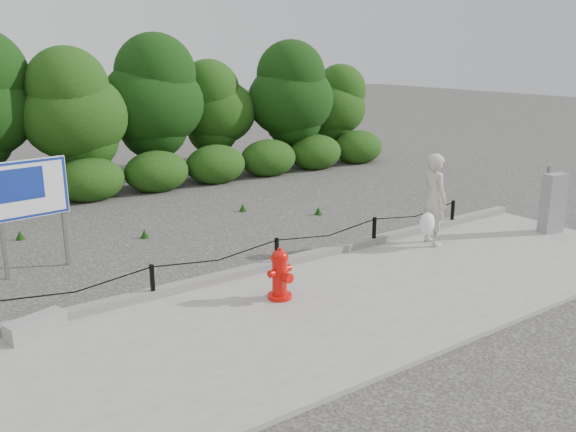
# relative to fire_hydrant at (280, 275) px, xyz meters

# --- Properties ---
(ground) EXTENTS (90.00, 90.00, 0.00)m
(ground) POSITION_rel_fire_hydrant_xyz_m (0.76, 1.21, -0.50)
(ground) COLOR #2D2B28
(ground) RESTS_ON ground
(sidewalk) EXTENTS (14.00, 4.00, 0.08)m
(sidewalk) POSITION_rel_fire_hydrant_xyz_m (0.76, -0.79, -0.46)
(sidewalk) COLOR gray
(sidewalk) RESTS_ON ground
(curb) EXTENTS (14.00, 0.22, 0.14)m
(curb) POSITION_rel_fire_hydrant_xyz_m (0.76, 1.26, -0.35)
(curb) COLOR slate
(curb) RESTS_ON sidewalk
(chain_barrier) EXTENTS (10.06, 0.06, 0.60)m
(chain_barrier) POSITION_rel_fire_hydrant_xyz_m (0.76, 1.21, -0.04)
(chain_barrier) COLOR black
(chain_barrier) RESTS_ON sidewalk
(treeline) EXTENTS (19.98, 3.62, 4.54)m
(treeline) POSITION_rel_fire_hydrant_xyz_m (0.78, 10.17, 1.96)
(treeline) COLOR black
(treeline) RESTS_ON ground
(fire_hydrant) EXTENTS (0.47, 0.50, 0.88)m
(fire_hydrant) POSITION_rel_fire_hydrant_xyz_m (0.00, 0.00, 0.00)
(fire_hydrant) COLOR red
(fire_hydrant) RESTS_ON sidewalk
(pedestrian) EXTENTS (0.85, 0.81, 1.95)m
(pedestrian) POSITION_rel_fire_hydrant_xyz_m (4.28, 0.52, 0.53)
(pedestrian) COLOR #B7B09D
(pedestrian) RESTS_ON sidewalk
(concrete_block) EXTENTS (0.91, 0.54, 0.27)m
(concrete_block) POSITION_rel_fire_hydrant_xyz_m (-3.67, 0.96, -0.28)
(concrete_block) COLOR gray
(concrete_block) RESTS_ON sidewalk
(utility_cabinet) EXTENTS (0.56, 0.42, 1.48)m
(utility_cabinet) POSITION_rel_fire_hydrant_xyz_m (7.16, -0.43, 0.25)
(utility_cabinet) COLOR #969698
(utility_cabinet) RESTS_ON sidewalk
(advertising_sign) EXTENTS (1.35, 0.23, 2.17)m
(advertising_sign) POSITION_rel_fire_hydrant_xyz_m (-2.92, 3.83, 1.03)
(advertising_sign) COLOR slate
(advertising_sign) RESTS_ON ground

